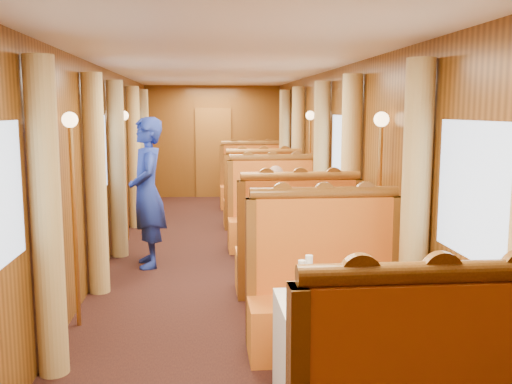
{
  "coord_description": "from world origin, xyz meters",
  "views": [
    {
      "loc": [
        -0.25,
        -6.9,
        1.97
      ],
      "look_at": [
        0.35,
        -0.59,
        1.05
      ],
      "focal_mm": 40.0,
      "sensor_mm": 36.0,
      "label": 1
    }
  ],
  "objects": [
    {
      "name": "floor",
      "position": [
        0.0,
        0.0,
        0.0
      ],
      "size": [
        3.0,
        12.0,
        0.01
      ],
      "primitive_type": null,
      "color": "black",
      "rests_on": "ground"
    },
    {
      "name": "ceiling",
      "position": [
        0.0,
        0.0,
        2.5
      ],
      "size": [
        3.0,
        12.0,
        0.01
      ],
      "primitive_type": null,
      "rotation": [
        3.14,
        0.0,
        0.0
      ],
      "color": "silver",
      "rests_on": "wall_left"
    },
    {
      "name": "wall_far",
      "position": [
        0.0,
        6.0,
        1.25
      ],
      "size": [
        3.0,
        0.01,
        2.5
      ],
      "primitive_type": null,
      "rotation": [
        1.57,
        0.0,
        0.0
      ],
      "color": "brown",
      "rests_on": "floor"
    },
    {
      "name": "wall_left",
      "position": [
        -1.5,
        0.0,
        1.25
      ],
      "size": [
        0.01,
        12.0,
        2.5
      ],
      "primitive_type": null,
      "rotation": [
        1.57,
        0.0,
        1.57
      ],
      "color": "brown",
      "rests_on": "floor"
    },
    {
      "name": "wall_right",
      "position": [
        1.5,
        0.0,
        1.25
      ],
      "size": [
        0.01,
        12.0,
        2.5
      ],
      "primitive_type": null,
      "rotation": [
        1.57,
        0.0,
        -1.57
      ],
      "color": "brown",
      "rests_on": "floor"
    },
    {
      "name": "doorway_far",
      "position": [
        0.0,
        5.97,
        1.0
      ],
      "size": [
        0.8,
        0.04,
        2.0
      ],
      "primitive_type": "cube",
      "color": "brown",
      "rests_on": "floor"
    },
    {
      "name": "table_near",
      "position": [
        0.75,
        -3.5,
        0.38
      ],
      "size": [
        1.05,
        0.72,
        0.75
      ],
      "primitive_type": "cube",
      "color": "white",
      "rests_on": "floor"
    },
    {
      "name": "banquette_near_aft",
      "position": [
        0.75,
        -2.49,
        0.42
      ],
      "size": [
        1.3,
        0.55,
        1.34
      ],
      "color": "#BE3F15",
      "rests_on": "floor"
    },
    {
      "name": "table_mid",
      "position": [
        0.75,
        0.0,
        0.38
      ],
      "size": [
        1.05,
        0.72,
        0.75
      ],
      "primitive_type": "cube",
      "color": "white",
      "rests_on": "floor"
    },
    {
      "name": "banquette_mid_fwd",
      "position": [
        0.75,
        -1.01,
        0.42
      ],
      "size": [
        1.3,
        0.55,
        1.34
      ],
      "color": "#BE3F15",
      "rests_on": "floor"
    },
    {
      "name": "banquette_mid_aft",
      "position": [
        0.75,
        1.01,
        0.42
      ],
      "size": [
        1.3,
        0.55,
        1.34
      ],
      "color": "#BE3F15",
      "rests_on": "floor"
    },
    {
      "name": "table_far",
      "position": [
        0.75,
        3.5,
        0.38
      ],
      "size": [
        1.05,
        0.72,
        0.75
      ],
      "primitive_type": "cube",
      "color": "white",
      "rests_on": "floor"
    },
    {
      "name": "banquette_far_fwd",
      "position": [
        0.75,
        2.49,
        0.42
      ],
      "size": [
        1.3,
        0.55,
        1.34
      ],
      "color": "#BE3F15",
      "rests_on": "floor"
    },
    {
      "name": "banquette_far_aft",
      "position": [
        0.75,
        4.51,
        0.42
      ],
      "size": [
        1.3,
        0.55,
        1.34
      ],
      "color": "#BE3F15",
      "rests_on": "floor"
    },
    {
      "name": "tea_tray",
      "position": [
        0.63,
        -3.57,
        0.76
      ],
      "size": [
        0.41,
        0.35,
        0.01
      ],
      "primitive_type": "cube",
      "rotation": [
        0.0,
        0.0,
        0.33
      ],
      "color": "silver",
      "rests_on": "table_near"
    },
    {
      "name": "teapot_left",
      "position": [
        0.56,
        -3.64,
        0.82
      ],
      "size": [
        0.2,
        0.17,
        0.14
      ],
      "primitive_type": null,
      "rotation": [
        0.0,
        0.0,
        0.31
      ],
      "color": "silver",
      "rests_on": "tea_tray"
    },
    {
      "name": "teapot_right",
      "position": [
        0.75,
        -3.66,
        0.81
      ],
      "size": [
        0.18,
        0.16,
        0.12
      ],
      "primitive_type": null,
      "rotation": [
        0.0,
        0.0,
        -0.39
      ],
      "color": "silver",
      "rests_on": "tea_tray"
    },
    {
      "name": "teapot_back",
      "position": [
        0.64,
        -3.47,
        0.82
      ],
      "size": [
        0.21,
        0.18,
        0.15
      ],
      "primitive_type": null,
      "rotation": [
        0.0,
        0.0,
        -0.28
      ],
      "color": "silver",
      "rests_on": "tea_tray"
    },
    {
      "name": "fruit_plate",
      "position": [
        1.05,
        -3.6,
        0.77
      ],
      "size": [
        0.23,
        0.23,
        0.05
      ],
      "rotation": [
        0.0,
        0.0,
        0.39
      ],
      "color": "white",
      "rests_on": "table_near"
    },
    {
      "name": "cup_inboard",
      "position": [
        0.38,
        -3.41,
        0.86
      ],
      "size": [
        0.08,
        0.08,
        0.26
      ],
      "rotation": [
        0.0,
        0.0,
        0.09
      ],
      "color": "white",
      "rests_on": "table_near"
    },
    {
      "name": "cup_outboard",
      "position": [
        0.45,
        -3.29,
        0.86
      ],
      "size": [
        0.08,
        0.08,
        0.26
      ],
      "rotation": [
        0.0,
        0.0,
        -0.29
      ],
      "color": "white",
      "rests_on": "table_near"
    },
    {
      "name": "rose_vase_mid",
      "position": [
        0.78,
        -0.04,
        0.93
      ],
      "size": [
        0.06,
        0.06,
        0.36
      ],
      "rotation": [
        0.0,
        0.0,
        0.23
      ],
      "color": "silver",
      "rests_on": "table_mid"
    },
    {
      "name": "rose_vase_far",
      "position": [
        0.71,
        3.47,
        0.93
      ],
      "size": [
        0.06,
        0.06,
        0.36
      ],
      "rotation": [
        0.0,
        0.0,
        -0.05
      ],
      "color": "silver",
      "rests_on": "table_far"
    },
    {
      "name": "curtain_left_near_b",
      "position": [
        -1.38,
        -2.72,
        1.18
      ],
      "size": [
        0.22,
        0.22,
        2.35
      ],
      "primitive_type": "cylinder",
      "color": "tan",
      "rests_on": "floor"
    },
    {
      "name": "window_right_near",
      "position": [
        1.49,
        -3.5,
        1.45
      ],
      "size": [
        0.01,
        1.2,
        0.9
      ],
      "primitive_type": null,
      "rotation": [
        1.57,
        0.0,
        -1.57
      ],
      "color": "#95ADCF",
      "rests_on": "wall_right"
    },
    {
      "name": "curtain_right_near_b",
      "position": [
        1.38,
        -2.72,
        1.18
      ],
      "size": [
        0.22,
        0.22,
        2.35
      ],
      "primitive_type": "cylinder",
      "color": "tan",
      "rests_on": "floor"
    },
    {
      "name": "window_left_mid",
      "position": [
        -1.49,
        0.0,
        1.45
      ],
      "size": [
        0.01,
        1.2,
        0.9
      ],
      "primitive_type": null,
      "rotation": [
        1.57,
        0.0,
        1.57
      ],
      "color": "#95ADCF",
      "rests_on": "wall_left"
    },
    {
      "name": "curtain_left_mid_a",
      "position": [
        -1.38,
        -0.78,
        1.18
      ],
      "size": [
        0.22,
        0.22,
        2.35
      ],
      "primitive_type": "cylinder",
      "color": "tan",
      "rests_on": "floor"
    },
    {
      "name": "curtain_left_mid_b",
      "position": [
        -1.38,
        0.78,
        1.18
      ],
      "size": [
        0.22,
        0.22,
        2.35
      ],
      "primitive_type": "cylinder",
      "color": "tan",
      "rests_on": "floor"
    },
    {
      "name": "window_right_mid",
      "position": [
        1.49,
        0.0,
        1.45
      ],
      "size": [
        0.01,
        1.2,
        0.9
      ],
      "primitive_type": null,
      "rotation": [
        1.57,
        0.0,
        -1.57
      ],
      "color": "#95ADCF",
      "rests_on": "wall_right"
    },
    {
      "name": "curtain_right_mid_a",
      "position": [
        1.38,
        -0.78,
        1.18
      ],
      "size": [
        0.22,
        0.22,
        2.35
      ],
      "primitive_type": "cylinder",
      "color": "tan",
      "rests_on": "floor"
    },
    {
      "name": "curtain_right_mid_b",
      "position": [
        1.38,
        0.78,
        1.18
      ],
      "size": [
        0.22,
        0.22,
        2.35
      ],
      "primitive_type": "cylinder",
      "color": "tan",
      "rests_on": "floor"
    },
    {
      "name": "window_left_far",
      "position": [
        -1.49,
        3.5,
        1.45
      ],
      "size": [
        0.01,
        1.2,
        0.9
      ],
      "primitive_type": null,
      "rotation": [
        1.57,
        0.0,
        1.57
      ],
      "color": "#95ADCF",
      "rests_on": "wall_left"
    },
    {
      "name": "curtain_left_far_a",
      "position": [
        -1.38,
        2.72,
        1.18
      ],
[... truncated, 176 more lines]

